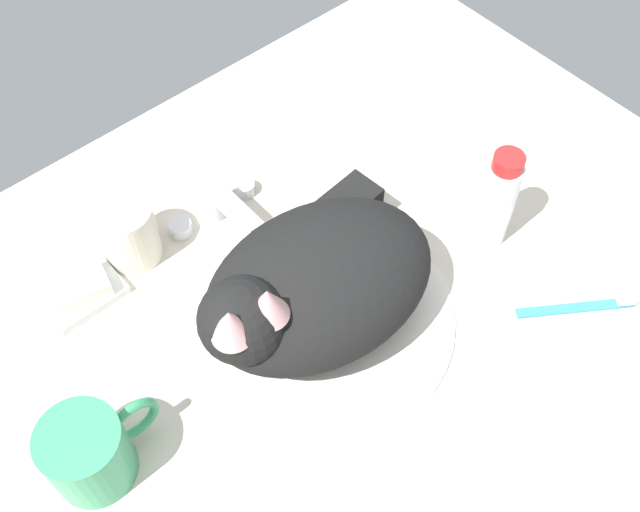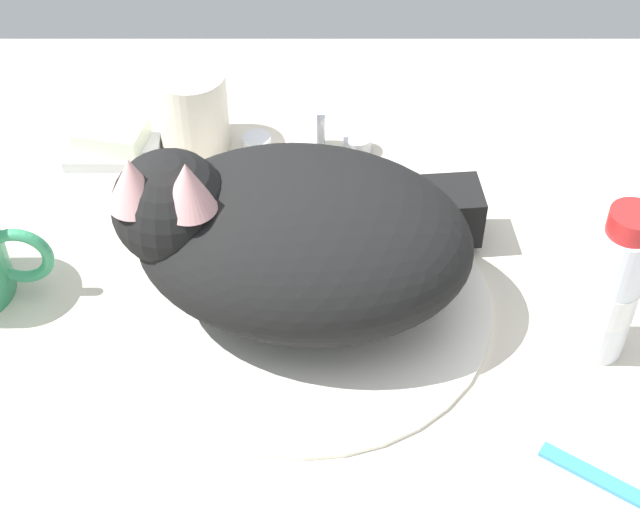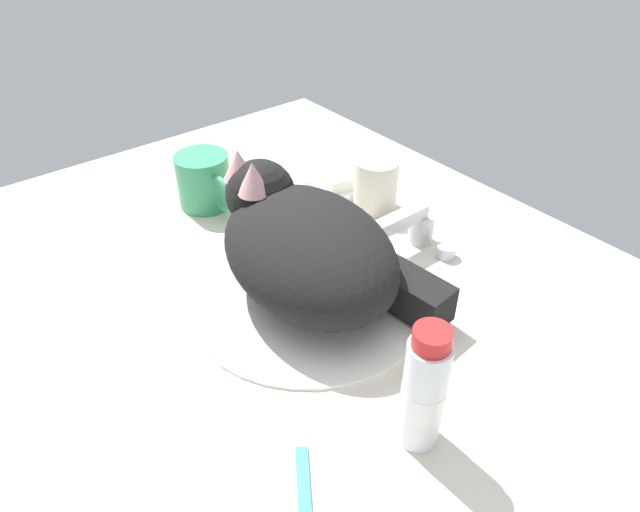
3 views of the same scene
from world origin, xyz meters
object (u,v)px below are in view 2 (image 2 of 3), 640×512
toothpaste_bottle (609,288)px  cat (288,235)px  rinse_cup (190,111)px  faucet (303,137)px  soap_bar (108,135)px

toothpaste_bottle → cat: bearing=168.4°
cat → rinse_cup: size_ratio=3.69×
faucet → cat: size_ratio=0.41×
cat → rinse_cup: 23.79cm
faucet → toothpaste_bottle: size_ratio=0.88×
faucet → toothpaste_bottle: (23.38, -23.70, 3.77)cm
faucet → rinse_cup: size_ratio=1.53×
soap_bar → faucet: bearing=-3.9°
cat → toothpaste_bottle: size_ratio=2.13×
faucet → cat: (-1.01, -18.70, 4.61)cm
rinse_cup → soap_bar: bearing=-170.5°
cat → soap_bar: 27.39cm
faucet → cat: 19.28cm
cat → toothpaste_bottle: 24.91cm
cat → faucet: bearing=86.9°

